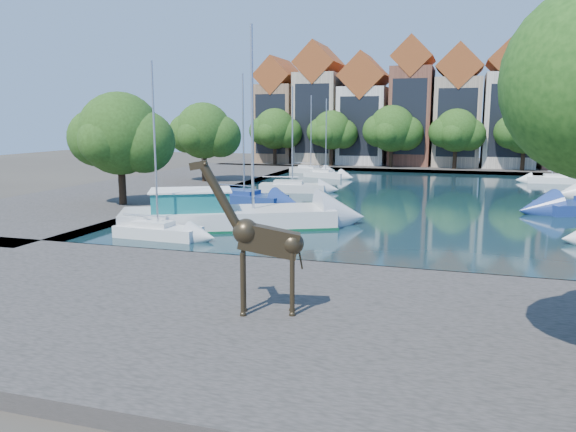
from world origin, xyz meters
name	(u,v)px	position (x,y,z in m)	size (l,w,h in m)	color
ground	(388,277)	(0.00, 0.00, 0.00)	(160.00, 160.00, 0.00)	#38332B
water_basin	(424,200)	(0.00, 24.00, 0.04)	(38.00, 50.00, 0.08)	black
near_quay	(360,329)	(0.00, -7.00, 0.25)	(50.00, 14.00, 0.50)	#47413D
far_quay	(440,167)	(0.00, 56.00, 0.25)	(60.00, 16.00, 0.50)	#47413D
left_quay	(158,187)	(-25.00, 24.00, 0.25)	(14.00, 52.00, 0.50)	#47413D
townhouse_west_end	(280,114)	(-23.00, 55.99, 7.36)	(5.44, 9.18, 14.93)	#936F50
townhouse_west_mid	(320,108)	(-17.00, 55.99, 8.23)	(5.94, 9.18, 16.79)	tan
townhouse_west_inner	(365,114)	(-10.50, 55.99, 7.35)	(6.43, 9.18, 15.15)	silver
townhouse_center	(412,107)	(-4.00, 55.99, 8.36)	(5.44, 9.18, 16.93)	brown
townhouse_east_inner	(458,111)	(2.00, 55.99, 7.73)	(5.94, 9.18, 15.79)	tan
townhouse_east_mid	(510,108)	(8.50, 55.99, 8.10)	(6.43, 9.18, 16.65)	beige
townhouse_east_end	(564,116)	(15.00, 55.99, 7.11)	(5.44, 9.18, 14.43)	brown
far_tree_far_west	(275,130)	(-21.90, 50.49, 5.18)	(7.28, 5.60, 7.68)	#332114
far_tree_west	(332,131)	(-13.91, 50.49, 5.08)	(6.76, 5.20, 7.36)	#332114
far_tree_mid_west	(393,130)	(-5.89, 50.49, 5.29)	(7.80, 6.00, 8.00)	#332114
far_tree_mid_east	(457,132)	(2.10, 50.49, 5.13)	(7.02, 5.40, 7.52)	#332114
far_tree_east	(526,131)	(10.11, 50.49, 5.24)	(7.54, 5.80, 7.84)	#332114
side_tree_left_near	(121,136)	(-20.89, 11.99, 5.49)	(7.80, 6.00, 8.20)	#332114
side_tree_left_far	(204,133)	(-21.90, 27.99, 5.38)	(7.28, 5.60, 7.88)	#332114
giraffe_statue	(260,240)	(-3.22, -7.19, 2.96)	(3.44, 1.38, 5.00)	#332819
motorsailer	(221,213)	(-11.23, 7.80, 1.01)	(13.33, 9.15, 12.21)	silver
sailboat_left_a	(158,229)	(-13.46, 4.00, 0.61)	(5.06, 1.98, 9.78)	silver
sailboat_left_b	(244,196)	(-13.63, 17.70, 0.66)	(7.24, 3.78, 10.12)	navy
sailboat_left_c	(292,186)	(-12.00, 25.66, 0.66)	(6.23, 3.14, 9.57)	silver
sailboat_left_d	(326,173)	(-12.00, 38.96, 0.58)	(5.34, 3.35, 8.91)	silver
sailboat_left_e	(311,169)	(-15.00, 43.61, 0.60)	(5.58, 3.46, 9.47)	silver
sailboat_right_d	(552,178)	(12.00, 40.54, 0.61)	(5.04, 1.95, 8.28)	white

